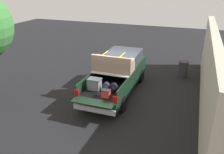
% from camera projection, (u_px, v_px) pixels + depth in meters
% --- Properties ---
extents(ground_plane, '(40.00, 40.00, 0.00)m').
position_uv_depth(ground_plane, '(116.00, 92.00, 12.29)').
color(ground_plane, black).
extents(pickup_truck, '(6.05, 2.06, 2.23)m').
position_uv_depth(pickup_truck, '(118.00, 73.00, 12.24)').
color(pickup_truck, black).
rests_on(pickup_truck, ground_plane).
extents(building_facade, '(11.82, 0.36, 3.36)m').
position_uv_depth(building_facade, '(209.00, 71.00, 10.47)').
color(building_facade, beige).
rests_on(building_facade, ground_plane).
extents(trash_can, '(0.60, 0.60, 0.98)m').
position_uv_depth(trash_can, '(183.00, 69.00, 14.08)').
color(trash_can, '#2D2D33').
rests_on(trash_can, ground_plane).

